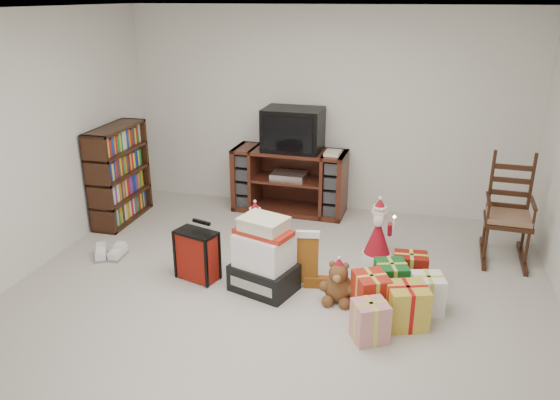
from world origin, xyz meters
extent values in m
cube|color=#B1ADA2|center=(0.00, 0.00, -0.01)|extent=(5.00, 5.00, 0.01)
cube|color=white|center=(0.00, 0.00, 2.50)|extent=(5.00, 5.00, 0.01)
cube|color=silver|center=(0.00, 2.50, 1.25)|extent=(5.00, 0.01, 2.50)
cube|color=silver|center=(0.00, -2.50, 1.25)|extent=(5.00, 0.01, 2.50)
cube|color=silver|center=(-2.50, 0.00, 1.25)|extent=(0.01, 5.00, 2.50)
cube|color=#4C1D15|center=(-0.39, 2.22, 0.40)|extent=(1.43, 0.56, 0.81)
cube|color=#B6B6B9|center=(-0.39, 2.19, 0.48)|extent=(0.43, 0.32, 0.08)
cube|color=#361B0E|center=(-2.31, 1.45, 0.58)|extent=(0.32, 0.95, 1.16)
cube|color=#361B0E|center=(2.10, 1.46, 0.42)|extent=(0.48, 0.47, 0.04)
cube|color=#89664B|center=(2.10, 1.46, 0.47)|extent=(0.44, 0.43, 0.05)
cube|color=#361B0E|center=(2.10, 1.67, 0.80)|extent=(0.39, 0.07, 0.71)
cube|color=#361B0E|center=(2.10, 1.46, 0.03)|extent=(0.50, 0.78, 0.05)
cube|color=black|center=(-0.15, 0.21, 0.13)|extent=(0.67, 0.57, 0.26)
cube|color=white|center=(-0.15, 0.21, 0.41)|extent=(0.57, 0.50, 0.31)
cube|color=#AE2213|center=(-0.15, 0.21, 0.59)|extent=(0.57, 0.43, 0.05)
cube|color=beige|center=(-0.15, 0.21, 0.66)|extent=(0.46, 0.40, 0.10)
cube|color=maroon|center=(-0.84, 0.26, 0.25)|extent=(0.43, 0.31, 0.51)
cube|color=black|center=(-0.84, 0.35, 0.57)|extent=(0.20, 0.09, 0.03)
ellipsoid|color=brown|center=(0.55, 0.18, 0.13)|extent=(0.26, 0.22, 0.28)
sphere|color=brown|center=(0.55, 0.15, 0.30)|extent=(0.18, 0.18, 0.18)
cone|color=maroon|center=(0.81, 1.17, 0.22)|extent=(0.31, 0.31, 0.44)
sphere|color=beige|center=(0.81, 1.17, 0.49)|extent=(0.15, 0.15, 0.15)
cone|color=maroon|center=(0.81, 1.17, 0.61)|extent=(0.13, 0.13, 0.11)
cylinder|color=silver|center=(0.97, 1.05, 0.45)|extent=(0.02, 0.02, 0.13)
cone|color=maroon|center=(-0.46, 0.97, 0.19)|extent=(0.27, 0.27, 0.38)
sphere|color=beige|center=(-0.46, 0.97, 0.43)|extent=(0.13, 0.13, 0.13)
cone|color=maroon|center=(-0.46, 0.97, 0.53)|extent=(0.11, 0.11, 0.10)
cylinder|color=silver|center=(-0.33, 0.87, 0.39)|extent=(0.02, 0.02, 0.11)
cube|color=white|center=(-2.00, 0.45, 0.05)|extent=(0.23, 0.29, 0.10)
cube|color=white|center=(-1.83, 0.45, 0.05)|extent=(0.13, 0.27, 0.10)
cube|color=#AE2213|center=(0.83, 0.09, 0.14)|extent=(0.29, 0.29, 0.29)
cube|color=#186026|center=(1.05, 0.37, 0.14)|extent=(0.29, 0.29, 0.29)
cube|color=gold|center=(1.11, -0.07, 0.14)|extent=(0.29, 0.29, 0.29)
cube|color=silver|center=(0.77, -0.30, 0.14)|extent=(0.29, 0.29, 0.29)
cube|color=white|center=(1.33, 0.15, 0.14)|extent=(0.29, 0.29, 0.29)
cube|color=maroon|center=(1.27, 0.59, 0.14)|extent=(0.29, 0.29, 0.29)
cube|color=black|center=(-0.35, 2.23, 1.06)|extent=(0.72, 0.52, 0.52)
cube|color=black|center=(-0.35, 1.97, 1.06)|extent=(0.60, 0.04, 0.42)
camera|label=1|loc=(1.10, -4.12, 2.60)|focal=35.00mm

